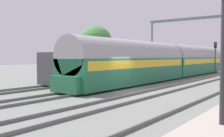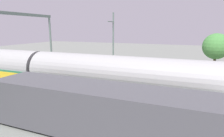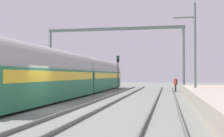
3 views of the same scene
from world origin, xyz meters
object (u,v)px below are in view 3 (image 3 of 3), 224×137
person_crossing (176,83)px  passenger_train (79,75)px  railway_signal_far (118,68)px  catenary_gantry (114,43)px

person_crossing → passenger_train: bearing=-92.8°
person_crossing → railway_signal_far: 9.39m
person_crossing → catenary_gantry: bearing=-134.5°
person_crossing → catenary_gantry: (-7.41, 1.10, 4.91)m
person_crossing → railway_signal_far: size_ratio=0.38×
catenary_gantry → passenger_train: bearing=-106.1°
passenger_train → person_crossing: 11.44m
passenger_train → railway_signal_far: 11.58m
person_crossing → catenary_gantry: catenary_gantry is taller
person_crossing → railway_signal_far: bearing=-160.0°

